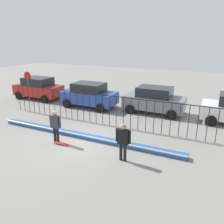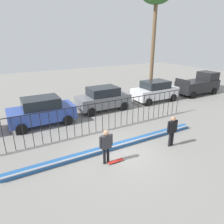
{
  "view_description": "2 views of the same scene",
  "coord_description": "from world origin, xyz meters",
  "px_view_note": "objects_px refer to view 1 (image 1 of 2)",
  "views": [
    {
      "loc": [
        6.15,
        -9.0,
        5.17
      ],
      "look_at": [
        0.95,
        2.16,
        1.12
      ],
      "focal_mm": 36.02,
      "sensor_mm": 36.0,
      "label": 1
    },
    {
      "loc": [
        -4.82,
        -7.88,
        5.64
      ],
      "look_at": [
        1.05,
        2.61,
        1.22
      ],
      "focal_mm": 32.62,
      "sensor_mm": 36.0,
      "label": 2
    }
  ],
  "objects_px": {
    "parked_car_gray": "(154,100)",
    "stop_sign": "(28,82)",
    "skateboarder": "(55,123)",
    "camera_operator": "(123,139)",
    "skateboard": "(61,143)",
    "parked_car_red": "(38,88)",
    "parked_car_blue": "(89,95)"
  },
  "relations": [
    {
      "from": "parked_car_blue",
      "to": "parked_car_red",
      "type": "bearing_deg",
      "value": 172.03
    },
    {
      "from": "skateboard",
      "to": "stop_sign",
      "type": "relative_size",
      "value": 0.32
    },
    {
      "from": "skateboarder",
      "to": "skateboard",
      "type": "distance_m",
      "value": 1.07
    },
    {
      "from": "skateboard",
      "to": "camera_operator",
      "type": "height_order",
      "value": "camera_operator"
    },
    {
      "from": "skateboard",
      "to": "camera_operator",
      "type": "xyz_separation_m",
      "value": [
        3.45,
        -0.1,
        0.99
      ]
    },
    {
      "from": "skateboarder",
      "to": "camera_operator",
      "type": "relative_size",
      "value": 0.98
    },
    {
      "from": "skateboard",
      "to": "parked_car_gray",
      "type": "height_order",
      "value": "parked_car_gray"
    },
    {
      "from": "skateboarder",
      "to": "parked_car_red",
      "type": "bearing_deg",
      "value": 127.38
    },
    {
      "from": "skateboard",
      "to": "parked_car_gray",
      "type": "bearing_deg",
      "value": 78.11
    },
    {
      "from": "camera_operator",
      "to": "parked_car_gray",
      "type": "xyz_separation_m",
      "value": [
        -0.53,
        7.16,
        -0.07
      ]
    },
    {
      "from": "skateboarder",
      "to": "parked_car_blue",
      "type": "height_order",
      "value": "parked_car_blue"
    },
    {
      "from": "parked_car_blue",
      "to": "stop_sign",
      "type": "xyz_separation_m",
      "value": [
        -5.7,
        -0.51,
        0.64
      ]
    },
    {
      "from": "parked_car_red",
      "to": "parked_car_blue",
      "type": "xyz_separation_m",
      "value": [
        5.41,
        -0.32,
        0.0
      ]
    },
    {
      "from": "parked_car_red",
      "to": "parked_car_gray",
      "type": "bearing_deg",
      "value": 1.75
    },
    {
      "from": "parked_car_red",
      "to": "parked_car_blue",
      "type": "distance_m",
      "value": 5.42
    },
    {
      "from": "skateboarder",
      "to": "camera_operator",
      "type": "distance_m",
      "value": 3.87
    },
    {
      "from": "parked_car_blue",
      "to": "parked_car_gray",
      "type": "distance_m",
      "value": 5.04
    },
    {
      "from": "skateboarder",
      "to": "stop_sign",
      "type": "bearing_deg",
      "value": 132.34
    },
    {
      "from": "skateboarder",
      "to": "camera_operator",
      "type": "bearing_deg",
      "value": -14.14
    },
    {
      "from": "parked_car_gray",
      "to": "stop_sign",
      "type": "relative_size",
      "value": 1.72
    },
    {
      "from": "parked_car_gray",
      "to": "skateboarder",
      "type": "bearing_deg",
      "value": -120.03
    },
    {
      "from": "parked_car_blue",
      "to": "stop_sign",
      "type": "distance_m",
      "value": 5.76
    },
    {
      "from": "skateboard",
      "to": "parked_car_red",
      "type": "distance_m",
      "value": 10.08
    },
    {
      "from": "parked_car_blue",
      "to": "camera_operator",
      "type": "bearing_deg",
      "value": -54.16
    },
    {
      "from": "camera_operator",
      "to": "parked_car_blue",
      "type": "bearing_deg",
      "value": -8.89
    },
    {
      "from": "skateboarder",
      "to": "stop_sign",
      "type": "relative_size",
      "value": 0.68
    },
    {
      "from": "stop_sign",
      "to": "parked_car_blue",
      "type": "bearing_deg",
      "value": 5.07
    },
    {
      "from": "skateboard",
      "to": "parked_car_blue",
      "type": "bearing_deg",
      "value": 118.58
    },
    {
      "from": "skateboarder",
      "to": "skateboard",
      "type": "xyz_separation_m",
      "value": [
        0.42,
        -0.18,
        -0.97
      ]
    },
    {
      "from": "camera_operator",
      "to": "skateboarder",
      "type": "bearing_deg",
      "value": 36.47
    },
    {
      "from": "parked_car_gray",
      "to": "stop_sign",
      "type": "xyz_separation_m",
      "value": [
        -10.69,
        -1.19,
        0.64
      ]
    },
    {
      "from": "camera_operator",
      "to": "parked_car_red",
      "type": "relative_size",
      "value": 0.4
    }
  ]
}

